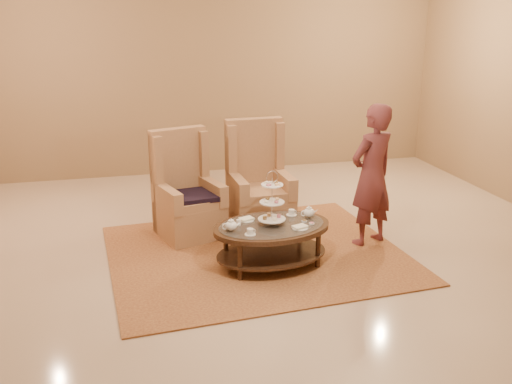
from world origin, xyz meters
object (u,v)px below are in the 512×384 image
object	(u,v)px
armchair_left	(186,200)
person	(372,176)
armchair_right	(258,192)
tea_table	(272,232)

from	to	relation	value
armchair_left	person	size ratio (longest dim) A/B	0.78
armchair_left	armchair_right	distance (m)	0.93
tea_table	armchair_right	world-z (taller)	armchair_right
tea_table	person	xyz separation A→B (m)	(1.28, 0.33, 0.45)
armchair_left	tea_table	bearing A→B (deg)	-73.05
tea_table	armchair_right	distance (m)	1.24
tea_table	armchair_left	world-z (taller)	armchair_left
tea_table	armchair_left	bearing A→B (deg)	116.81
armchair_right	person	xyz separation A→B (m)	(1.12, -0.89, 0.38)
tea_table	armchair_left	xyz separation A→B (m)	(-0.77, 1.14, 0.05)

